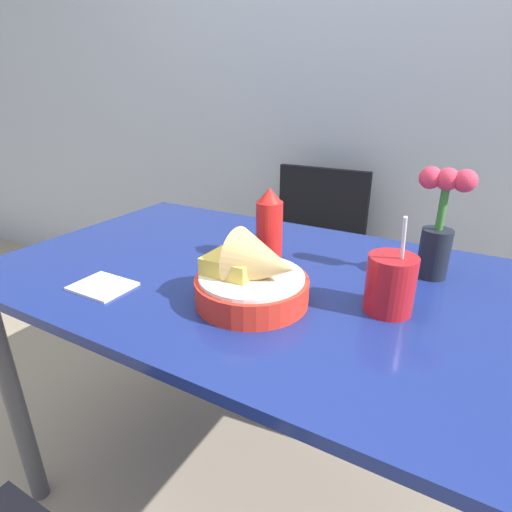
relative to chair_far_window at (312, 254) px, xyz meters
name	(u,v)px	position (x,y,z in m)	size (l,w,h in m)	color
ground_plane	(250,489)	(0.12, -0.76, -0.52)	(12.00, 12.00, 0.00)	gray
wall_window	(376,59)	(0.12, 0.26, 0.78)	(7.00, 0.06, 2.60)	#9EA8B7
dining_table	(249,306)	(0.12, -0.76, 0.14)	(1.26, 0.80, 0.77)	navy
chair_far_window	(312,254)	(0.00, 0.00, 0.00)	(0.40, 0.40, 0.88)	black
food_basket	(255,278)	(0.22, -0.89, 0.30)	(0.24, 0.24, 0.16)	red
ketchup_bottle	(269,226)	(0.14, -0.67, 0.34)	(0.07, 0.07, 0.19)	red
drink_cup	(390,286)	(0.47, -0.79, 0.30)	(0.10, 0.10, 0.21)	red
flower_vase	(439,225)	(0.52, -0.57, 0.37)	(0.12, 0.07, 0.26)	black
napkin	(102,286)	(-0.11, -1.00, 0.25)	(0.13, 0.10, 0.01)	white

